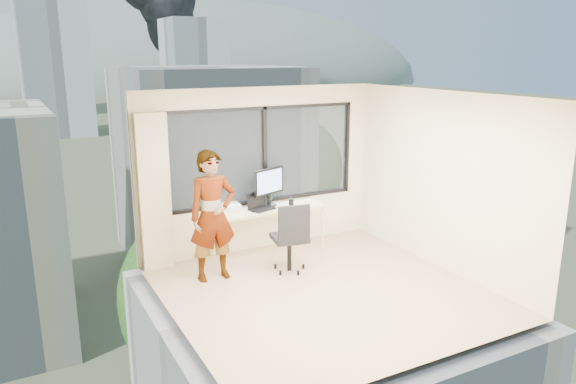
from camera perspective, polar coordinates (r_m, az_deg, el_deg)
floor at (r=7.45m, az=3.67°, el=-10.31°), size 4.00×4.00×0.01m
ceiling at (r=6.79m, az=4.02°, el=10.06°), size 4.00×4.00×0.01m
wall_front at (r=5.48m, az=14.92°, el=-5.36°), size 4.00×0.01×2.60m
wall_left at (r=6.22m, az=-12.05°, el=-2.82°), size 0.01×4.00×2.60m
wall_right at (r=8.21m, az=15.81°, el=1.11°), size 0.01×4.00×2.60m
window_wall at (r=8.70m, az=-2.81°, el=3.88°), size 3.30×0.16×1.55m
curtain at (r=8.09m, az=-13.82°, el=-0.05°), size 0.45×0.14×2.30m
desk at (r=8.66m, az=-2.05°, el=-4.01°), size 1.80×0.60×0.75m
chair at (r=7.91m, az=0.14°, el=-4.61°), size 0.63×0.63×1.07m
person at (r=7.60m, az=-7.90°, el=-2.48°), size 0.67×0.45×1.84m
monitor at (r=8.59m, az=-2.02°, el=0.56°), size 0.62×0.33×0.61m
game_console at (r=8.50m, az=-6.28°, el=-1.51°), size 0.38×0.33×0.08m
laptop at (r=8.41m, az=-2.76°, el=-1.06°), size 0.47×0.49×0.24m
cellphone at (r=8.32m, az=-3.45°, el=-2.06°), size 0.12×0.07×0.01m
pen_cup at (r=8.67m, az=0.34°, el=-1.05°), size 0.09×0.09×0.10m
handbag at (r=8.77m, az=-2.33°, el=-0.61°), size 0.25×0.16×0.18m
exterior_ground at (r=126.95m, az=-26.18°, el=5.15°), size 400.00×400.00×0.04m
near_bldg_b at (r=47.32m, az=-8.21°, el=3.12°), size 14.00×13.00×16.00m
near_bldg_c at (r=49.12m, az=16.37°, el=-0.50°), size 12.00×10.00×10.00m
far_tower_b at (r=126.29m, az=-23.25°, el=12.28°), size 13.00×13.00×30.00m
far_tower_c at (r=153.68m, az=-9.76°, el=12.63°), size 15.00×15.00×26.00m
hill_b at (r=342.24m, az=-10.51°, el=11.26°), size 300.00×220.00×96.00m
tree_b at (r=27.93m, az=-9.37°, el=-12.67°), size 7.60×7.60×9.00m
tree_c at (r=53.79m, az=1.23°, el=1.35°), size 8.40×8.40×10.00m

